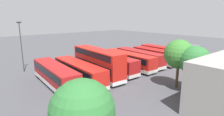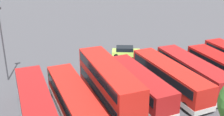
{
  "view_description": "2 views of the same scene",
  "coord_description": "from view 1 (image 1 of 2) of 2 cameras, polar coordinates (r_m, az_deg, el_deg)",
  "views": [
    {
      "loc": [
        22.15,
        33.32,
        9.59
      ],
      "look_at": [
        -1.78,
        4.8,
        1.22
      ],
      "focal_mm": 29.55,
      "sensor_mm": 36.0,
      "label": 1
    },
    {
      "loc": [
        15.25,
        31.88,
        14.74
      ],
      "look_at": [
        1.6,
        2.23,
        1.91
      ],
      "focal_mm": 44.83,
      "sensor_mm": 36.0,
      "label": 2
    }
  ],
  "objects": [
    {
      "name": "bus_single_deck_far_end",
      "position": [
        27.3,
        -17.25,
        -4.89
      ],
      "size": [
        3.29,
        12.12,
        2.95
      ],
      "color": "#A51919",
      "rests_on": "ground"
    },
    {
      "name": "tree_midleft",
      "position": [
        26.24,
        20.0,
        1.09
      ],
      "size": [
        3.95,
        3.95,
        6.66
      ],
      "color": "#4C3823",
      "rests_on": "ground"
    },
    {
      "name": "tree_midright",
      "position": [
        11.52,
        -9.14,
        -16.04
      ],
      "size": [
        3.98,
        3.98,
        6.09
      ],
      "color": "#4C3823",
      "rests_on": "ground"
    },
    {
      "name": "bus_double_decker_sixth",
      "position": [
        29.57,
        -4.42,
        -1.34
      ],
      "size": [
        3.17,
        11.43,
        4.55
      ],
      "color": "red",
      "rests_on": "ground"
    },
    {
      "name": "bus_single_deck_fourth",
      "position": [
        35.02,
        5.06,
        -0.53
      ],
      "size": [
        2.73,
        11.93,
        2.95
      ],
      "color": "red",
      "rests_on": "ground"
    },
    {
      "name": "car_hatchback_silver",
      "position": [
        44.07,
        -4.94,
        0.99
      ],
      "size": [
        4.44,
        3.47,
        1.43
      ],
      "color": "#A5D14C",
      "rests_on": "ground"
    },
    {
      "name": "bus_single_deck_second",
      "position": [
        39.73,
        12.99,
        0.77
      ],
      "size": [
        3.13,
        10.37,
        2.95
      ],
      "color": "#B71411",
      "rests_on": "ground"
    },
    {
      "name": "box_truck_blue",
      "position": [
        47.96,
        21.63,
        2.31
      ],
      "size": [
        4.16,
        7.87,
        3.2
      ],
      "color": "#595960",
      "rests_on": "ground"
    },
    {
      "name": "bus_single_deck_fifth",
      "position": [
        32.28,
        0.36,
        -1.62
      ],
      "size": [
        2.77,
        10.75,
        2.95
      ],
      "color": "#A51919",
      "rests_on": "ground"
    },
    {
      "name": "tree_leftmost",
      "position": [
        25.19,
        24.27,
        -0.91
      ],
      "size": [
        3.83,
        3.83,
        6.09
      ],
      "color": "#4C3823",
      "rests_on": "ground"
    },
    {
      "name": "waste_bin_yellow",
      "position": [
        36.14,
        -20.94,
        -2.79
      ],
      "size": [
        0.6,
        0.6,
        0.95
      ],
      "primitive_type": "cylinder",
      "color": "#197F33",
      "rests_on": "ground"
    },
    {
      "name": "lamp_post_tall",
      "position": [
        35.5,
        -26.31,
        4.06
      ],
      "size": [
        0.7,
        0.3,
        8.77
      ],
      "color": "#38383D",
      "rests_on": "ground"
    },
    {
      "name": "bus_single_deck_near_end",
      "position": [
        43.18,
        15.22,
        1.59
      ],
      "size": [
        3.18,
        10.93,
        2.95
      ],
      "color": "#B71411",
      "rests_on": "ground"
    },
    {
      "name": "bus_single_deck_seventh",
      "position": [
        27.94,
        -10.2,
        -4.1
      ],
      "size": [
        2.97,
        11.96,
        2.95
      ],
      "color": "red",
      "rests_on": "ground"
    },
    {
      "name": "bus_single_deck_third",
      "position": [
        37.36,
        8.48,
        0.22
      ],
      "size": [
        3.22,
        11.52,
        2.95
      ],
      "color": "#A51919",
      "rests_on": "ground"
    },
    {
      "name": "ground_plane",
      "position": [
        41.14,
        -6.2,
        -0.88
      ],
      "size": [
        140.0,
        140.0,
        0.0
      ],
      "primitive_type": "plane",
      "color": "#47474C"
    }
  ]
}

